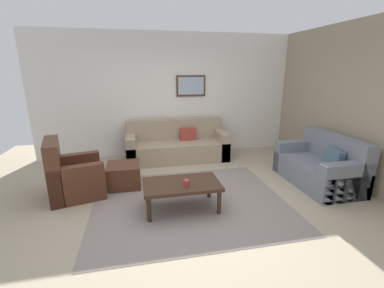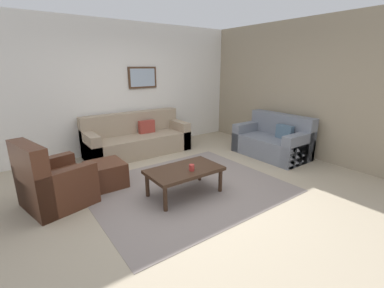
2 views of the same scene
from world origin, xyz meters
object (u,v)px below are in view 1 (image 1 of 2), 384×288
object	(u,v)px
couch_main	(177,146)
framed_artwork	(191,86)
cup	(186,183)
armchair_leather	(72,178)
ottoman	(124,175)
coffee_table	(182,186)
couch_loveseat	(322,167)

from	to	relation	value
couch_main	framed_artwork	bearing A→B (deg)	43.57
cup	armchair_leather	bearing A→B (deg)	152.31
cup	framed_artwork	world-z (taller)	framed_artwork
ottoman	cup	distance (m)	1.45
cup	ottoman	bearing A→B (deg)	129.70
armchair_leather	cup	xyz separation A→B (m)	(1.71, -0.90, 0.15)
coffee_table	cup	distance (m)	0.16
coffee_table	couch_loveseat	bearing A→B (deg)	8.06
couch_main	ottoman	xyz separation A→B (m)	(-1.14, -1.30, -0.10)
armchair_leather	cup	bearing A→B (deg)	-27.69
ottoman	couch_main	bearing A→B (deg)	48.77
couch_main	ottoman	distance (m)	1.73
cup	coffee_table	bearing A→B (deg)	110.77
couch_loveseat	ottoman	distance (m)	3.52
couch_loveseat	framed_artwork	size ratio (longest dim) A/B	2.19
armchair_leather	cup	world-z (taller)	armchair_leather
framed_artwork	ottoman	bearing A→B (deg)	-132.53
armchair_leather	framed_artwork	bearing A→B (deg)	38.72
coffee_table	framed_artwork	size ratio (longest dim) A/B	1.61
ottoman	cup	size ratio (longest dim) A/B	6.10
armchair_leather	framed_artwork	xyz separation A→B (m)	(2.36, 1.89, 1.31)
coffee_table	cup	bearing A→B (deg)	-69.23
armchair_leather	couch_main	bearing A→B (deg)	37.58
couch_main	framed_artwork	distance (m)	1.43
coffee_table	framed_artwork	distance (m)	3.03
couch_main	coffee_table	distance (m)	2.29
couch_loveseat	armchair_leather	distance (m)	4.29
couch_main	armchair_leather	size ratio (longest dim) A/B	2.31
cup	framed_artwork	xyz separation A→B (m)	(0.64, 2.79, 1.16)
cup	couch_loveseat	bearing A→B (deg)	10.84
couch_loveseat	ottoman	world-z (taller)	couch_loveseat
cup	framed_artwork	size ratio (longest dim) A/B	0.13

